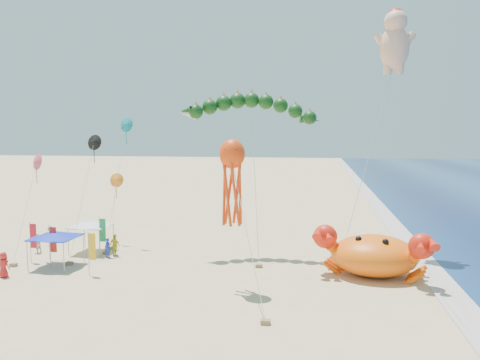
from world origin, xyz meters
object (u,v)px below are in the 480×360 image
object	(u,v)px
dragon_kite	(250,112)
canopy_white	(91,223)
octopus_kite	(232,176)
crab_inflatable	(374,254)
canopy_blue	(56,235)
cherub_kite	(395,40)

from	to	relation	value
dragon_kite	canopy_white	world-z (taller)	dragon_kite
dragon_kite	octopus_kite	xyz separation A→B (m)	(0.18, -8.99, -4.39)
crab_inflatable	canopy_white	world-z (taller)	crab_inflatable
dragon_kite	canopy_white	size ratio (longest dim) A/B	3.99
crab_inflatable	octopus_kite	bearing A→B (deg)	-155.09
canopy_blue	canopy_white	bearing A→B (deg)	82.77
cherub_kite	canopy_white	distance (m)	29.19
canopy_blue	crab_inflatable	bearing A→B (deg)	3.78
crab_inflatable	canopy_blue	distance (m)	23.34
dragon_kite	cherub_kite	size ratio (longest dim) A/B	0.65
octopus_kite	canopy_white	distance (m)	15.98
cherub_kite	canopy_blue	bearing A→B (deg)	-161.14
crab_inflatable	cherub_kite	size ratio (longest dim) A/B	0.41
octopus_kite	canopy_blue	bearing A→B (deg)	168.69
cherub_kite	canopy_white	bearing A→B (deg)	-170.43
crab_inflatable	cherub_kite	xyz separation A→B (m)	(1.95, 7.07, 15.93)
octopus_kite	canopy_white	bearing A→B (deg)	151.57
dragon_kite	cherub_kite	world-z (taller)	cherub_kite
crab_inflatable	cherub_kite	bearing A→B (deg)	74.60
octopus_kite	canopy_blue	size ratio (longest dim) A/B	2.82
crab_inflatable	canopy_white	size ratio (longest dim) A/B	2.50
crab_inflatable	cherub_kite	world-z (taller)	cherub_kite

